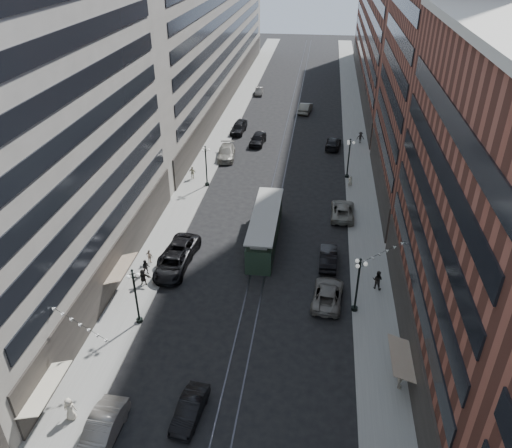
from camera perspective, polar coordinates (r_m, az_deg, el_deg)
The scene contains 38 objects.
ground at distance 69.74m, azimuth 2.73°, elevation 5.70°, with size 220.00×220.00×0.00m, color black.
sidewalk_west at distance 80.34m, azimuth -4.54°, elevation 9.13°, with size 4.00×180.00×0.15m, color gray.
sidewalk_east at distance 78.95m, azimuth 11.47°, elevation 8.21°, with size 4.00×180.00×0.15m, color gray.
rail_west at distance 78.96m, azimuth 2.89°, elevation 8.75°, with size 0.12×180.00×0.02m, color #2D2D33.
rail_east at distance 78.87m, azimuth 3.91°, elevation 8.69°, with size 0.12×180.00×0.02m, color #2D2D33.
building_west_mid at distance 44.98m, azimuth -22.60°, elevation 8.39°, with size 8.00×36.00×28.00m, color gray.
building_west_far at distance 102.85m, azimuth -5.27°, elevation 21.30°, with size 8.00×90.00×26.00m, color gray.
building_east_mid at distance 37.52m, azimuth 25.15°, elevation 0.08°, with size 8.00×30.00×24.00m, color brown.
building_east_tower at distance 60.89m, azimuth 20.21°, elevation 21.06°, with size 8.00×26.00×42.00m, color brown.
building_east_far at distance 110.15m, azimuth 14.66°, elevation 20.59°, with size 8.00×72.00×24.00m, color brown.
lamppost_sw_far at distance 43.05m, azimuth -13.60°, elevation -7.84°, with size 1.03×1.14×5.52m.
lamppost_sw_mid at distance 65.30m, azimuth -5.72°, elevation 6.77°, with size 1.03×1.14×5.52m.
lamppost_se_far at distance 43.96m, azimuth 11.55°, elevation -6.65°, with size 1.03×1.14×5.52m.
lamppost_se_mid at distance 68.45m, azimuth 10.56°, elevation 7.54°, with size 1.03×1.14×5.52m.
streetcar at distance 53.42m, azimuth 1.05°, elevation -0.61°, with size 2.78×12.57×3.48m.
car_1 at distance 36.85m, azimuth -17.22°, elevation -21.64°, with size 1.85×5.31×1.75m, color slate.
car_2 at distance 49.95m, azimuth -9.50°, elevation -4.58°, with size 2.80×6.06×1.69m, color black.
car_5 at distance 36.95m, azimuth -7.57°, elevation -20.25°, with size 1.55×4.44×1.46m, color black.
pedestrian_1 at distance 38.41m, azimuth -20.51°, elevation -19.17°, with size 0.91×0.50×1.86m, color #C0B69F.
pedestrian_2 at distance 49.87m, azimuth -12.47°, elevation -4.85°, with size 0.77×0.42×1.59m, color black.
pedestrian_4 at distance 39.53m, azimuth 16.14°, elevation -16.72°, with size 0.92×0.42×1.57m, color beige.
car_7 at distance 51.78m, azimuth -8.80°, elevation -3.07°, with size 2.92×6.34×1.76m, color black.
car_8 at distance 74.71m, azimuth -3.41°, elevation 8.14°, with size 2.42×5.94×1.72m, color gray.
car_9 at distance 84.62m, azimuth -2.05°, elevation 10.91°, with size 2.08×5.17×1.76m, color black.
car_10 at distance 50.92m, azimuth 8.26°, elevation -3.77°, with size 1.69×4.86×1.60m, color black.
car_11 at distance 59.60m, azimuth 9.87°, elevation 1.54°, with size 2.64×5.73×1.59m, color slate.
car_12 at distance 79.32m, azimuth 8.81°, elevation 9.11°, with size 2.15×5.29×1.53m, color black.
car_13 at distance 79.81m, azimuth 0.21°, elevation 9.70°, with size 2.09×5.21×1.77m, color black.
car_14 at distance 95.37m, azimuth 5.66°, elevation 13.07°, with size 1.89×5.43×1.79m, color #616156.
pedestrian_5 at distance 48.52m, azimuth -12.79°, elevation -5.95°, with size 1.55×0.45×1.67m, color black.
pedestrian_6 at distance 68.24m, azimuth -7.26°, elevation 5.85°, with size 1.03×0.47×1.76m, color #B2AC93.
pedestrian_7 at distance 48.12m, azimuth 13.71°, elevation -6.22°, with size 0.94×0.52×1.94m, color black.
pedestrian_8 at distance 66.50m, azimuth 10.71°, elevation 4.79°, with size 0.58×0.38×1.59m, color #A9A38C.
pedestrian_9 at distance 81.60m, azimuth 11.85°, elevation 9.65°, with size 1.17×0.48×1.81m, color black.
car_extra_0 at distance 86.37m, azimuth -1.85°, elevation 11.27°, with size 1.89×4.69×1.60m, color black.
car_extra_1 at distance 46.08m, azimuth 8.20°, elevation -7.94°, with size 2.61×5.65×1.57m, color #625E57.
car_extra_2 at distance 106.44m, azimuth 0.35°, elevation 14.94°, with size 1.47×4.22×1.39m, color #646159.
pedestrian_extra_1 at distance 51.44m, azimuth -12.07°, elevation -3.63°, with size 0.90×0.41×1.53m, color beige.
Camera 1 is at (5.06, -3.15, 29.17)m, focal length 35.00 mm.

